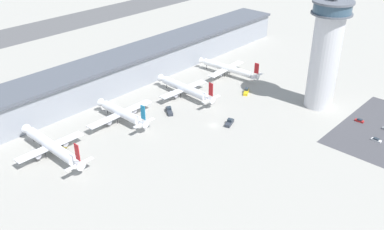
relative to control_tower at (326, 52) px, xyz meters
The scene contains 14 objects.
ground_plane 66.88m from the control_tower, 153.63° to the left, with size 1000.00×1000.00×0.00m, color #9E9B93.
terminal_building 112.43m from the control_tower, 119.05° to the left, with size 268.40×25.00×17.82m.
runway_strip 238.42m from the control_tower, 103.11° to the left, with size 402.60×44.00×0.01m, color #515154.
control_tower is the anchor object (origin of this frame).
airplane_gate_alpha 137.00m from the control_tower, 153.21° to the left, with size 31.01×43.38×14.42m.
airplane_gate_bravo 105.05m from the control_tower, 142.35° to the left, with size 37.81×34.13×14.07m.
airplane_gate_charlie 75.35m from the control_tower, 123.69° to the left, with size 32.12×41.28×14.07m.
airplane_gate_delta 65.03m from the control_tower, 90.57° to the left, with size 31.63×42.55×12.92m.
service_truck_catering 59.68m from the control_tower, 155.50° to the left, with size 7.77×4.85×2.61m.
service_truck_fuel 83.44m from the control_tower, 138.65° to the left, with size 6.56×8.13×2.89m.
service_truck_baggage 48.41m from the control_tower, 109.98° to the left, with size 7.92×5.55×2.73m.
service_truck_water 134.71m from the control_tower, 150.66° to the left, with size 6.18×6.70×2.43m.
car_red_hatchback 37.76m from the control_tower, 95.53° to the right, with size 1.85×4.24×1.50m.
car_navy_sedan 49.38m from the control_tower, 111.52° to the right, with size 1.97×4.58×1.37m.
Camera 1 is at (-139.25, -113.60, 102.40)m, focal length 40.00 mm.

